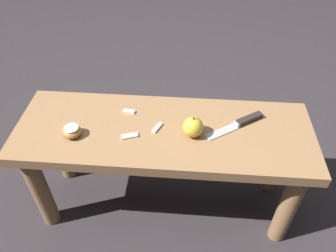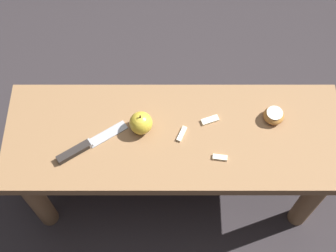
% 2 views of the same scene
% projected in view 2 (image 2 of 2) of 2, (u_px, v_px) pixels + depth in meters
% --- Properties ---
extents(ground_plane, '(8.00, 8.00, 0.00)m').
position_uv_depth(ground_plane, '(172.00, 187.00, 1.84)').
color(ground_plane, '#2D282B').
extents(wooden_bench, '(1.06, 0.37, 0.45)m').
position_uv_depth(wooden_bench, '(173.00, 147.00, 1.53)').
color(wooden_bench, olive).
rests_on(wooden_bench, ground_plane).
extents(knife, '(0.21, 0.15, 0.02)m').
position_uv_depth(knife, '(82.00, 148.00, 1.42)').
color(knife, '#9EA0A5').
rests_on(knife, wooden_bench).
extents(apple_whole, '(0.07, 0.07, 0.08)m').
position_uv_depth(apple_whole, '(140.00, 123.00, 1.43)').
color(apple_whole, gold).
rests_on(apple_whole, wooden_bench).
extents(apple_cut, '(0.06, 0.06, 0.04)m').
position_uv_depth(apple_cut, '(273.00, 115.00, 1.46)').
color(apple_cut, '#B27233').
rests_on(apple_cut, wooden_bench).
extents(apple_slice_near_knife, '(0.05, 0.02, 0.01)m').
position_uv_depth(apple_slice_near_knife, '(219.00, 157.00, 1.41)').
color(apple_slice_near_knife, silver).
rests_on(apple_slice_near_knife, wooden_bench).
extents(apple_slice_center, '(0.06, 0.04, 0.01)m').
position_uv_depth(apple_slice_center, '(209.00, 120.00, 1.47)').
color(apple_slice_center, silver).
rests_on(apple_slice_center, wooden_bench).
extents(apple_slice_near_bowl, '(0.03, 0.05, 0.01)m').
position_uv_depth(apple_slice_near_bowl, '(181.00, 134.00, 1.44)').
color(apple_slice_near_bowl, silver).
rests_on(apple_slice_near_bowl, wooden_bench).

